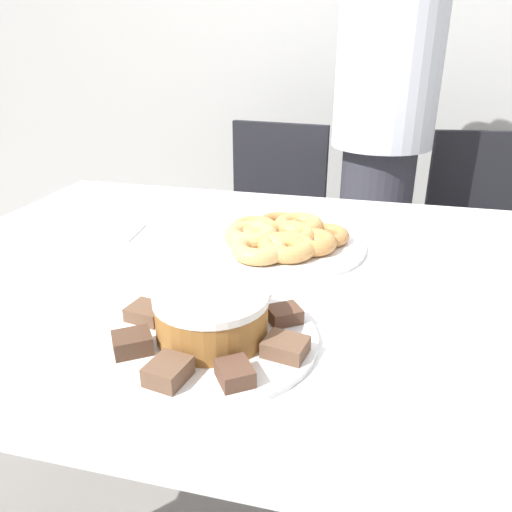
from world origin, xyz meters
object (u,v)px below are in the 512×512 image
plate_cake (213,338)px  office_chair_left (267,245)px  office_chair_right (482,265)px  napkin (109,231)px  person_standing (382,130)px  frosted_cake (212,314)px  plate_donuts (286,245)px

plate_cake → office_chair_left: bearing=98.8°
office_chair_right → plate_cake: office_chair_right is taller
plate_cake → napkin: 0.55m
person_standing → office_chair_right: size_ratio=1.92×
person_standing → frosted_cake: 1.24m
office_chair_right → napkin: size_ratio=5.70×
person_standing → plate_donuts: bearing=-102.4°
office_chair_right → plate_cake: bearing=-126.5°
plate_cake → frosted_cake: 0.04m
office_chair_right → plate_cake: size_ratio=2.76×
office_chair_right → plate_donuts: 1.08m
office_chair_left → person_standing: bearing=6.2°
person_standing → office_chair_left: bearing=179.5°
office_chair_left → office_chair_right: same height
plate_donuts → plate_cake: bearing=-95.6°
office_chair_right → napkin: bearing=-149.9°
office_chair_left → plate_cake: size_ratio=2.76×
plate_cake → office_chair_right: bearing=62.7°
person_standing → frosted_cake: person_standing is taller
office_chair_left → office_chair_right: size_ratio=1.00×
person_standing → plate_donuts: size_ratio=4.89×
frosted_cake → office_chair_right: bearing=62.7°
plate_cake → napkin: bearing=135.2°
office_chair_left → plate_donuts: office_chair_left is taller
office_chair_right → plate_donuts: office_chair_right is taller
napkin → person_standing: bearing=53.8°
plate_cake → plate_donuts: size_ratio=0.93×
plate_cake → plate_donuts: (0.04, 0.39, 0.00)m
office_chair_left → napkin: 0.93m
office_chair_right → frosted_cake: 1.43m
plate_donuts → frosted_cake: bearing=-95.6°
plate_cake → napkin: (-0.39, 0.39, -0.00)m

